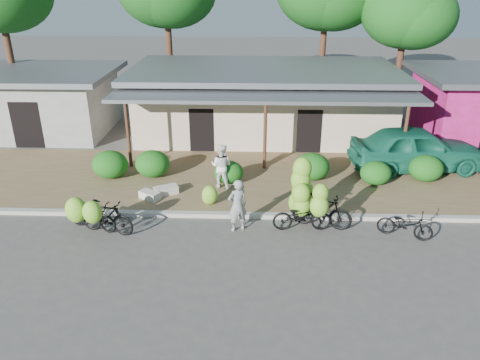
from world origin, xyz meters
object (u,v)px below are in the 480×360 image
object	(u,v)px
bike_right	(322,209)
bike_far_right	(405,225)
teal_van	(416,148)
bystander	(222,166)
bike_center	(301,201)
sack_near	(166,190)
bike_left	(104,216)
bike_far_left	(89,214)
tree_near_right	(403,9)
vendor	(238,205)
sack_far	(150,195)

from	to	relation	value
bike_right	bike_far_right	world-z (taller)	bike_right
teal_van	bystander	bearing A→B (deg)	98.70
bike_far_right	bystander	size ratio (longest dim) A/B	1.05
bike_center	sack_near	size ratio (longest dim) A/B	2.70
bike_left	teal_van	distance (m)	12.51
bike_right	bike_far_right	bearing A→B (deg)	-81.87
bike_far_left	bike_right	bearing A→B (deg)	-66.17
tree_near_right	vendor	xyz separation A→B (m)	(-8.23, -13.45, -4.90)
sack_near	teal_van	bearing A→B (deg)	15.53
bike_left	bike_right	xyz separation A→B (m)	(6.81, 0.58, 0.08)
tree_near_right	vendor	size ratio (longest dim) A/B	4.31
bike_left	sack_far	xyz separation A→B (m)	(0.91, 2.33, -0.38)
bike_right	sack_near	size ratio (longest dim) A/B	2.38
sack_far	vendor	xyz separation A→B (m)	(3.24, -1.90, 0.62)
sack_far	bike_center	bearing A→B (deg)	-16.48
bike_far_right	bystander	xyz separation A→B (m)	(-5.94, 3.31, 0.52)
sack_far	vendor	world-z (taller)	vendor
bike_far_left	bike_right	size ratio (longest dim) A/B	0.95
teal_van	bike_right	bearing A→B (deg)	132.15
bystander	teal_van	bearing A→B (deg)	-148.65
tree_near_right	bike_center	size ratio (longest dim) A/B	3.32
sack_far	bike_right	bearing A→B (deg)	-16.46
sack_near	teal_van	distance (m)	10.22
bike_center	bystander	world-z (taller)	bike_center
bike_left	vendor	xyz separation A→B (m)	(4.15, 0.43, 0.24)
sack_far	bystander	size ratio (longest dim) A/B	0.44
tree_near_right	bike_center	distance (m)	15.31
vendor	teal_van	bearing A→B (deg)	-169.85
tree_near_right	teal_van	distance (m)	9.73
tree_near_right	sack_near	size ratio (longest dim) A/B	8.94
bike_right	tree_near_right	bearing A→B (deg)	-5.28
bike_right	teal_van	world-z (taller)	teal_van
bike_far_left	teal_van	world-z (taller)	teal_van
bike_center	teal_van	world-z (taller)	bike_center
bike_far_left	bike_center	bearing A→B (deg)	-64.34
tree_near_right	bike_center	xyz separation A→B (m)	(-6.20, -13.12, -4.89)
teal_van	sack_far	bearing A→B (deg)	101.25
bike_left	bike_far_right	size ratio (longest dim) A/B	1.09
bike_far_left	sack_near	bearing A→B (deg)	-17.01
sack_near	tree_near_right	bearing A→B (deg)	45.48
bike_center	bike_far_right	xyz separation A→B (m)	(3.18, -0.60, -0.45)
bike_center	bike_right	world-z (taller)	bike_center
bike_far_right	sack_far	world-z (taller)	bike_far_right
bike_left	sack_far	distance (m)	2.53
sack_far	bystander	bearing A→B (deg)	24.38
bike_right	bystander	xyz separation A→B (m)	(-3.39, 2.89, 0.24)
bike_left	vendor	world-z (taller)	vendor
vendor	bike_far_left	bearing A→B (deg)	-22.40
tree_near_right	bike_far_left	distance (m)	19.53
sack_near	bike_far_right	bearing A→B (deg)	-17.97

